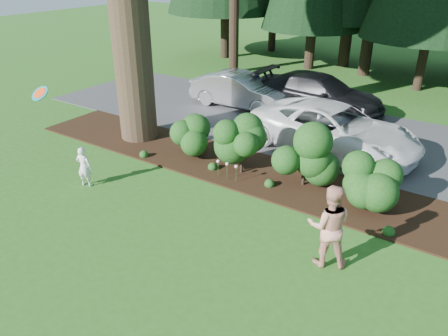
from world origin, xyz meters
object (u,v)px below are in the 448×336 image
frisbee (40,93)px  child (84,167)px  car_silver_wagon (240,90)px  car_white_suv (334,129)px  car_dark_suv (319,94)px  adult (329,226)px

frisbee → child: bearing=2.5°
car_silver_wagon → child: 8.16m
car_white_suv → child: 7.57m
car_dark_suv → child: car_dark_suv is taller
car_dark_suv → frisbee: 10.35m
frisbee → car_white_suv: bearing=44.6°
car_white_suv → frisbee: frisbee is taller
adult → frisbee: 8.19m
car_white_suv → child: car_white_suv is taller
car_silver_wagon → car_white_suv: bearing=-116.8°
adult → car_silver_wagon: bearing=-73.7°
car_silver_wagon → car_white_suv: 5.38m
car_dark_suv → adult: 9.64m
car_white_suv → adult: size_ratio=3.03×
child → frisbee: bearing=-17.4°
car_silver_wagon → car_dark_suv: size_ratio=0.81×
child → adult: size_ratio=0.63×
car_dark_suv → frisbee: frisbee is taller
car_white_suv → adult: bearing=-151.3°
car_white_suv → child: (-4.74, -5.90, -0.22)m
child → adult: adult is taller
car_silver_wagon → car_white_suv: (4.88, -2.26, 0.06)m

